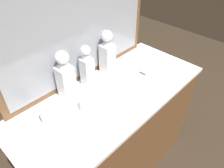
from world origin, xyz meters
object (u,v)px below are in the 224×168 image
(crystal_decanter_far_left, at_px, (87,70))
(crystal_tumbler_far_left, at_px, (87,104))
(silver_brush_far_right, at_px, (149,69))
(crystal_decanter_left, at_px, (107,56))
(crystal_tumbler_left, at_px, (48,115))
(crystal_decanter_far_right, at_px, (66,80))

(crystal_decanter_far_left, bearing_deg, crystal_tumbler_far_left, -132.07)
(crystal_decanter_far_left, distance_m, silver_brush_far_right, 0.47)
(crystal_decanter_left, xyz_separation_m, crystal_tumbler_left, (-0.56, -0.10, -0.09))
(crystal_decanter_left, height_order, crystal_tumbler_left, crystal_decanter_left)
(crystal_decanter_left, distance_m, crystal_decanter_far_left, 0.19)
(crystal_decanter_far_right, height_order, crystal_tumbler_left, crystal_decanter_far_right)
(crystal_decanter_far_right, distance_m, crystal_decanter_far_left, 0.17)
(crystal_decanter_far_left, relative_size, silver_brush_far_right, 1.86)
(crystal_decanter_left, height_order, silver_brush_far_right, crystal_decanter_left)
(crystal_decanter_far_right, height_order, crystal_decanter_left, crystal_decanter_far_right)
(crystal_decanter_far_right, bearing_deg, silver_brush_far_right, -19.22)
(crystal_tumbler_far_left, bearing_deg, crystal_decanter_far_right, 92.13)
(crystal_decanter_far_right, bearing_deg, crystal_tumbler_left, -156.10)
(crystal_tumbler_left, bearing_deg, crystal_decanter_far_right, 23.90)
(crystal_tumbler_left, height_order, silver_brush_far_right, crystal_tumbler_left)
(crystal_tumbler_left, relative_size, crystal_tumbler_far_left, 1.00)
(crystal_decanter_left, xyz_separation_m, silver_brush_far_right, (0.22, -0.21, -0.12))
(crystal_tumbler_left, bearing_deg, crystal_decanter_far_left, 13.52)
(crystal_tumbler_far_left, xyz_separation_m, silver_brush_far_right, (0.57, -0.02, -0.03))
(crystal_tumbler_left, xyz_separation_m, crystal_tumbler_far_left, (0.21, -0.09, -0.00))
(crystal_decanter_left, bearing_deg, crystal_decanter_far_right, -178.95)
(crystal_decanter_far_right, distance_m, crystal_tumbler_left, 0.24)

